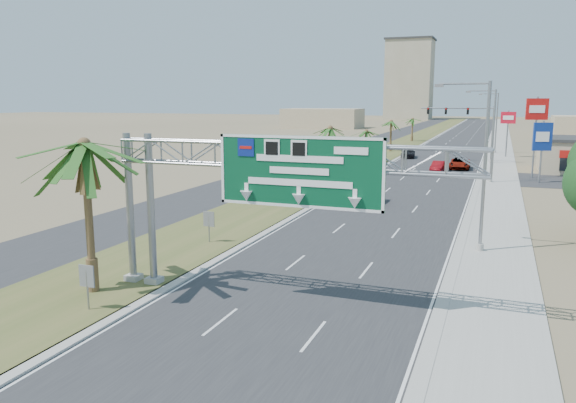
% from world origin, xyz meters
% --- Properties ---
extents(road, '(12.00, 300.00, 0.02)m').
position_xyz_m(road, '(0.00, 110.00, 0.01)').
color(road, '#28282B').
rests_on(road, ground).
extents(sidewalk_right, '(4.00, 300.00, 0.10)m').
position_xyz_m(sidewalk_right, '(8.50, 110.00, 0.05)').
color(sidewalk_right, '#9E9B93').
rests_on(sidewalk_right, ground).
extents(median_grass, '(7.00, 300.00, 0.12)m').
position_xyz_m(median_grass, '(-10.00, 110.00, 0.06)').
color(median_grass, '#475425').
rests_on(median_grass, ground).
extents(opposing_road, '(8.00, 300.00, 0.02)m').
position_xyz_m(opposing_road, '(-17.00, 110.00, 0.01)').
color(opposing_road, '#28282B').
rests_on(opposing_road, ground).
extents(sign_gantry, '(16.75, 1.24, 7.50)m').
position_xyz_m(sign_gantry, '(-1.06, 9.93, 6.06)').
color(sign_gantry, gray).
rests_on(sign_gantry, ground).
extents(palm_near, '(5.70, 5.70, 8.35)m').
position_xyz_m(palm_near, '(-9.20, 8.00, 6.93)').
color(palm_near, brown).
rests_on(palm_near, ground).
extents(palm_row_b, '(3.99, 3.99, 5.95)m').
position_xyz_m(palm_row_b, '(-9.50, 32.00, 4.90)').
color(palm_row_b, brown).
rests_on(palm_row_b, ground).
extents(palm_row_c, '(3.99, 3.99, 6.75)m').
position_xyz_m(palm_row_c, '(-9.50, 48.00, 5.66)').
color(palm_row_c, brown).
rests_on(palm_row_c, ground).
extents(palm_row_d, '(3.99, 3.99, 5.45)m').
position_xyz_m(palm_row_d, '(-9.50, 66.00, 4.42)').
color(palm_row_d, brown).
rests_on(palm_row_d, ground).
extents(palm_row_e, '(3.99, 3.99, 6.15)m').
position_xyz_m(palm_row_e, '(-9.50, 85.00, 5.09)').
color(palm_row_e, brown).
rests_on(palm_row_e, ground).
extents(palm_row_f, '(3.99, 3.99, 5.75)m').
position_xyz_m(palm_row_f, '(-9.50, 110.00, 4.71)').
color(palm_row_f, brown).
rests_on(palm_row_f, ground).
extents(streetlight_near, '(3.27, 0.44, 10.00)m').
position_xyz_m(streetlight_near, '(7.30, 22.00, 4.69)').
color(streetlight_near, gray).
rests_on(streetlight_near, ground).
extents(streetlight_mid, '(3.27, 0.44, 10.00)m').
position_xyz_m(streetlight_mid, '(7.30, 52.00, 4.69)').
color(streetlight_mid, gray).
rests_on(streetlight_mid, ground).
extents(streetlight_far, '(3.27, 0.44, 10.00)m').
position_xyz_m(streetlight_far, '(7.30, 88.00, 4.69)').
color(streetlight_far, gray).
rests_on(streetlight_far, ground).
extents(signal_mast, '(10.28, 0.71, 8.00)m').
position_xyz_m(signal_mast, '(5.17, 71.97, 4.85)').
color(signal_mast, gray).
rests_on(signal_mast, ground).
extents(median_signback_a, '(0.75, 0.08, 2.08)m').
position_xyz_m(median_signback_a, '(-7.80, 6.00, 1.45)').
color(median_signback_a, gray).
rests_on(median_signback_a, ground).
extents(median_signback_b, '(0.75, 0.08, 2.08)m').
position_xyz_m(median_signback_b, '(-8.50, 18.00, 1.45)').
color(median_signback_b, gray).
rests_on(median_signback_b, ground).
extents(tower_distant, '(20.00, 16.00, 35.00)m').
position_xyz_m(tower_distant, '(-32.00, 250.00, 17.50)').
color(tower_distant, gray).
rests_on(tower_distant, ground).
extents(building_distant_left, '(24.00, 14.00, 6.00)m').
position_xyz_m(building_distant_left, '(-45.00, 160.00, 3.00)').
color(building_distant_left, tan).
rests_on(building_distant_left, ground).
extents(car_left_lane, '(2.04, 4.60, 1.54)m').
position_xyz_m(car_left_lane, '(-2.00, 35.07, 0.77)').
color(car_left_lane, black).
rests_on(car_left_lane, ground).
extents(car_mid_lane, '(1.73, 4.20, 1.35)m').
position_xyz_m(car_mid_lane, '(1.23, 59.44, 0.68)').
color(car_mid_lane, maroon).
rests_on(car_mid_lane, ground).
extents(car_right_lane, '(2.54, 5.40, 1.49)m').
position_xyz_m(car_right_lane, '(3.54, 63.41, 0.75)').
color(car_right_lane, gray).
rests_on(car_right_lane, ground).
extents(car_far, '(2.70, 5.33, 1.48)m').
position_xyz_m(car_far, '(-5.03, 75.68, 0.74)').
color(car_far, black).
rests_on(car_far, ground).
extents(pole_sign_red_near, '(2.41, 0.83, 9.26)m').
position_xyz_m(pole_sign_red_near, '(11.93, 57.73, 7.31)').
color(pole_sign_red_near, gray).
rests_on(pole_sign_red_near, ground).
extents(pole_sign_blue, '(1.99, 0.95, 6.72)m').
position_xyz_m(pole_sign_blue, '(12.47, 53.74, 4.81)').
color(pole_sign_blue, gray).
rests_on(pole_sign_blue, ground).
extents(pole_sign_red_far, '(2.22, 0.54, 7.25)m').
position_xyz_m(pole_sign_red_far, '(9.20, 81.54, 5.67)').
color(pole_sign_red_far, gray).
rests_on(pole_sign_red_far, ground).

